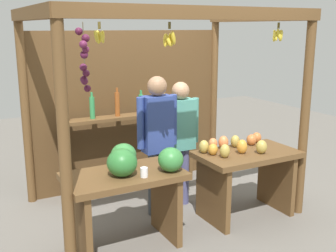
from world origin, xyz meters
TOP-DOWN VIEW (x-y plane):
  - ground_plane at (0.00, 0.00)m, footprint 12.00×12.00m
  - market_stall at (-0.01, 0.39)m, footprint 2.77×1.88m
  - fruit_counter_left at (-0.68, -0.67)m, footprint 1.14×0.69m
  - fruit_counter_right at (0.71, -0.65)m, footprint 1.11×0.66m
  - bottle_shelf_unit at (-0.10, 0.66)m, footprint 1.77×0.22m
  - vendor_man at (-0.12, -0.15)m, footprint 0.48×0.21m
  - vendor_woman at (0.23, -0.05)m, footprint 0.48×0.20m

SIDE VIEW (x-z plane):
  - ground_plane at x=0.00m, z-range 0.00..0.00m
  - fruit_counter_right at x=0.71m, z-range 0.12..1.02m
  - fruit_counter_left at x=-0.68m, z-range 0.14..1.15m
  - bottle_shelf_unit at x=-0.10m, z-range 0.10..1.45m
  - vendor_woman at x=0.23m, z-range 0.14..1.62m
  - vendor_man at x=-0.12m, z-range 0.15..1.73m
  - market_stall at x=-0.01m, z-range 0.20..2.46m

